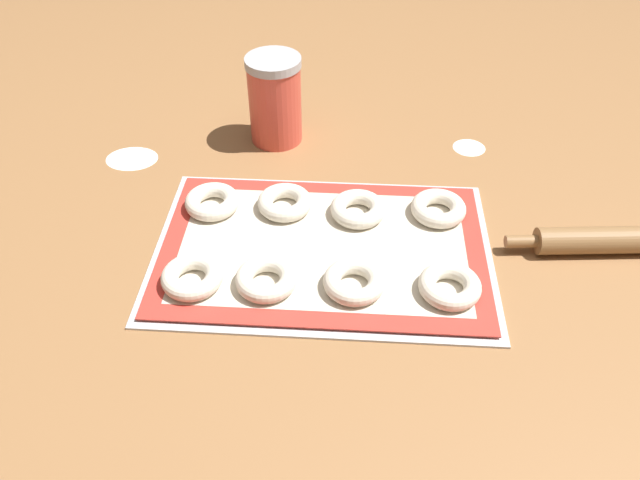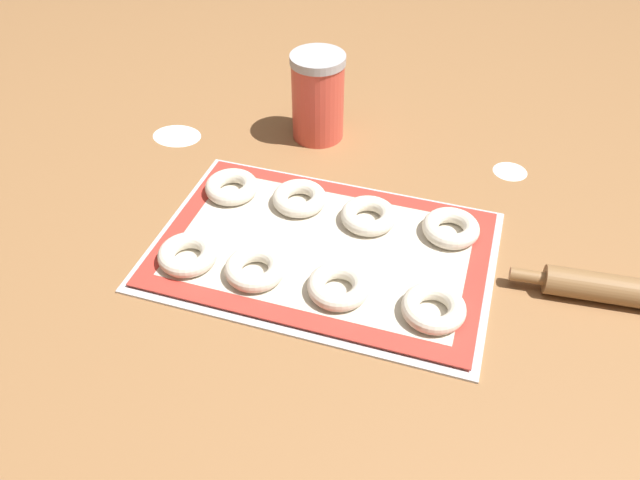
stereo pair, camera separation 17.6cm
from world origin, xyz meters
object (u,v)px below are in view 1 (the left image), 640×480
at_px(baking_tray, 320,249).
at_px(bagel_back_mid_left, 285,202).
at_px(flour_canister, 275,100).
at_px(bagel_back_mid_right, 358,209).
at_px(bagel_back_far_left, 212,202).
at_px(bagel_front_mid_right, 354,281).
at_px(bagel_front_far_right, 450,286).
at_px(bagel_back_far_right, 438,208).
at_px(bagel_front_far_left, 192,277).
at_px(bagel_front_mid_left, 266,279).

height_order(baking_tray, bagel_back_mid_left, bagel_back_mid_left).
xyz_separation_m(bagel_back_mid_left, flour_canister, (-0.04, 0.23, 0.06)).
bearing_deg(bagel_back_mid_right, bagel_back_far_left, 179.12).
bearing_deg(bagel_front_mid_right, bagel_back_far_left, 144.87).
xyz_separation_m(bagel_front_far_right, bagel_back_far_right, (-0.00, 0.18, 0.00)).
relative_size(baking_tray, bagel_back_far_right, 5.83).
height_order(bagel_front_far_left, bagel_back_mid_right, same).
bearing_deg(bagel_front_far_right, flour_canister, 126.36).
height_order(bagel_front_mid_left, bagel_back_far_left, same).
xyz_separation_m(bagel_front_far_left, flour_canister, (0.08, 0.42, 0.06)).
distance_m(bagel_front_far_left, flour_canister, 0.43).
distance_m(bagel_front_mid_right, bagel_back_mid_right, 0.17).
distance_m(bagel_back_mid_left, bagel_back_mid_right, 0.12).
xyz_separation_m(bagel_front_far_left, bagel_front_far_right, (0.38, 0.01, 0.00)).
xyz_separation_m(baking_tray, bagel_back_mid_right, (0.06, 0.08, 0.02)).
distance_m(bagel_back_mid_left, flour_canister, 0.24).
distance_m(bagel_front_far_right, flour_canister, 0.51).
height_order(bagel_front_far_left, flour_canister, flour_canister).
bearing_deg(flour_canister, bagel_front_far_right, -53.64).
relative_size(bagel_front_mid_left, bagel_front_far_right, 1.00).
distance_m(bagel_back_far_left, bagel_back_mid_left, 0.12).
bearing_deg(bagel_front_far_right, bagel_back_far_left, 155.86).
height_order(baking_tray, bagel_front_mid_right, bagel_front_mid_right).
bearing_deg(flour_canister, bagel_front_far_left, -100.64).
bearing_deg(bagel_front_mid_right, flour_canister, 111.60).
height_order(bagel_back_mid_left, bagel_back_mid_right, same).
relative_size(baking_tray, bagel_back_mid_left, 5.83).
distance_m(bagel_front_far_left, bagel_back_far_right, 0.42).
relative_size(baking_tray, bagel_back_mid_right, 5.83).
distance_m(bagel_front_mid_left, flour_canister, 0.42).
bearing_deg(bagel_front_far_left, bagel_front_mid_left, 1.56).
relative_size(bagel_back_far_left, bagel_back_far_right, 1.00).
bearing_deg(bagel_back_mid_right, bagel_back_far_right, 4.31).
bearing_deg(bagel_front_far_right, bagel_back_mid_right, 129.20).
bearing_deg(flour_canister, bagel_front_mid_left, -85.53).
xyz_separation_m(bagel_front_mid_left, bagel_back_far_right, (0.27, 0.18, 0.00)).
height_order(bagel_back_far_left, flour_canister, flour_canister).
xyz_separation_m(bagel_front_far_left, bagel_front_mid_right, (0.24, 0.01, 0.00)).
bearing_deg(baking_tray, bagel_back_far_left, 155.80).
height_order(baking_tray, bagel_back_far_left, bagel_back_far_left).
bearing_deg(flour_canister, bagel_back_mid_right, -55.75).
xyz_separation_m(bagel_front_mid_left, bagel_back_mid_right, (0.13, 0.17, 0.00)).
relative_size(bagel_back_far_right, flour_canister, 0.54).
xyz_separation_m(bagel_back_mid_left, bagel_back_mid_right, (0.12, -0.01, 0.00)).
xyz_separation_m(bagel_back_far_left, bagel_back_mid_right, (0.25, -0.00, 0.00)).
bearing_deg(bagel_back_mid_left, bagel_back_far_right, 0.12).
height_order(bagel_front_mid_right, bagel_back_mid_right, same).
bearing_deg(baking_tray, bagel_back_mid_right, 54.22).
bearing_deg(bagel_back_mid_left, bagel_front_mid_left, -92.66).
bearing_deg(bagel_back_mid_left, baking_tray, -54.05).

